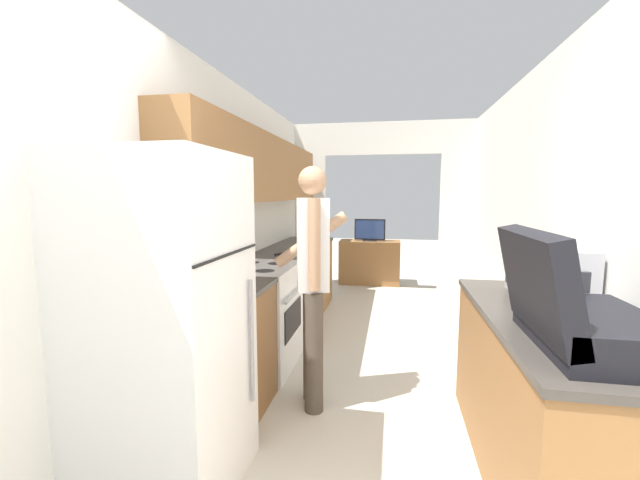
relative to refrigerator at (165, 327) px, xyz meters
name	(u,v)px	position (x,y,z in m)	size (l,w,h in m)	color
wall_left	(228,200)	(-0.30, 1.48, 0.60)	(0.38, 6.95, 2.50)	silver
wall_right	(567,232)	(2.21, 1.11, 0.41)	(0.06, 6.95, 2.50)	silver
wall_far_with_doorway	(381,198)	(0.92, 4.01, 0.59)	(2.93, 0.06, 2.50)	silver
counter_left	(283,293)	(-0.04, 2.25, -0.40)	(0.62, 3.39, 0.88)	brown
counter_right	(544,398)	(1.88, 0.41, -0.40)	(0.62, 1.64, 0.88)	brown
refrigerator	(165,327)	(0.00, 0.00, 0.00)	(0.72, 0.71, 1.69)	white
range_oven	(258,316)	(-0.04, 1.43, -0.40)	(0.66, 0.77, 1.02)	white
person	(313,280)	(0.56, 0.90, 0.06)	(0.54, 0.44, 1.68)	#4C4238
suitcase	(573,313)	(1.81, -0.02, 0.18)	(0.51, 0.66, 0.47)	black
microwave	(548,272)	(1.99, 0.77, 0.19)	(0.34, 0.52, 0.31)	#B7B7BC
tv_cabinet	(370,262)	(0.72, 4.81, -0.48)	(0.99, 0.42, 0.72)	brown
television	(370,230)	(0.72, 4.77, 0.05)	(0.50, 0.16, 0.36)	black
knife	(281,254)	(-0.03, 2.12, 0.05)	(0.13, 0.31, 0.02)	#B7B7BC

